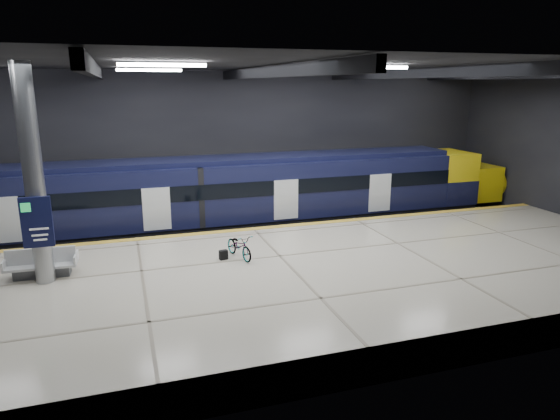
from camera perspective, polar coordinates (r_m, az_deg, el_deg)
name	(u,v)px	position (r m, az deg, el deg)	size (l,w,h in m)	color
ground	(272,274)	(19.97, -0.90, -7.32)	(30.00, 30.00, 0.00)	black
room_shell	(271,129)	(18.65, -0.98, 9.26)	(30.10, 16.10, 8.05)	black
platform	(293,284)	(17.57, 1.50, -8.49)	(30.00, 11.00, 1.10)	beige
safety_strip	(254,229)	(22.12, -3.00, -2.15)	(30.00, 0.40, 0.01)	gold
rails	(240,234)	(24.97, -4.60, -2.72)	(30.00, 1.52, 0.16)	gray
train	(254,194)	(24.64, -3.01, 1.84)	(29.40, 2.84, 3.79)	black
bench	(42,266)	(18.45, -25.55, -5.83)	(2.27, 1.03, 0.98)	#595B60
bicycle	(239,246)	(18.41, -4.67, -4.12)	(0.60, 1.72, 0.91)	#99999E
pannier_bag	(223,255)	(18.38, -6.48, -5.11)	(0.30, 0.18, 0.35)	black
info_column	(34,180)	(17.19, -26.32, 3.13)	(0.90, 0.78, 6.90)	#9EA0A5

